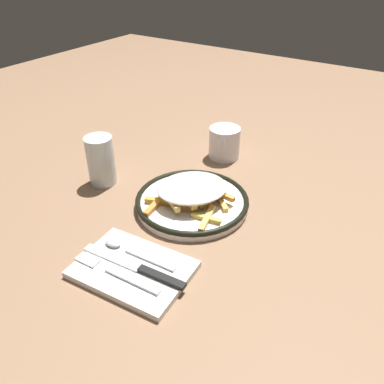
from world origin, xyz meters
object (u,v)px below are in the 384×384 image
Objects in this scene: knife at (141,269)px; coffee_mug at (225,142)px; plate at (192,202)px; spoon at (127,249)px; fries_heap at (191,191)px; fork at (116,273)px; napkin at (133,269)px; water_glass at (101,161)px.

coffee_mug is (0.46, 0.10, 0.03)m from knife.
plate is 1.62× the size of spoon.
spoon is (-0.19, 0.01, -0.03)m from fries_heap.
fries_heap is at bearing -3.86° from spoon.
fork is at bearing -177.79° from fries_heap.
coffee_mug is at bearing 5.55° from spoon.
knife is 0.47m from coffee_mug.
napkin is 0.02m from knife.
knife is (0.03, -0.03, 0.00)m from fork.
fries_heap is 0.20m from spoon.
fries_heap is at bearing -166.08° from plate.
napkin is 1.30× the size of spoon.
water_glass is at bearing 55.33° from knife.
coffee_mug is (0.27, -0.18, -0.02)m from water_glass.
fries_heap is 0.22m from napkin.
fork is 1.16× the size of spoon.
fries_heap is (-0.00, -0.00, 0.03)m from plate.
spoon is (0.05, 0.02, 0.00)m from fork.
spoon is at bearing 176.14° from fries_heap.
spoon is at bearing 22.54° from fork.
plate is 1.18× the size of knife.
coffee_mug reaches higher than knife.
knife reaches higher than fork.
napkin is 0.03m from fork.
napkin is at bearing 94.32° from knife.
napkin is at bearing -126.80° from water_glass.
coffee_mug is at bearing -33.15° from water_glass.
plate reaches higher than fork.
plate is at bearing 5.83° from napkin.
spoon reaches higher than fork.
fork is at bearing -177.58° from plate.
coffee_mug is (0.44, 0.04, 0.02)m from spoon.
napkin is at bearing -170.54° from coffee_mug.
coffee_mug is at bearing 12.79° from plate.
fries_heap reaches higher than napkin.
napkin is 1.83× the size of coffee_mug.
fork is 0.04m from knife.
napkin is 0.94× the size of knife.
plate is 0.23m from knife.
plate is 1.23× the size of fries_heap.
fries_heap reaches higher than plate.
water_glass is (0.19, 0.26, 0.05)m from napkin.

